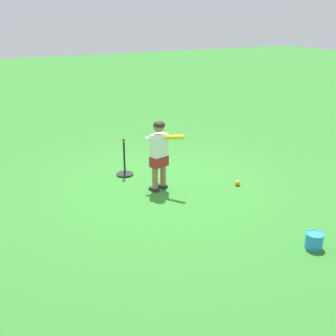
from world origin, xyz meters
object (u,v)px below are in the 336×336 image
at_px(child_batter, 159,149).
at_px(toy_bucket, 314,240).
at_px(batting_tee, 125,169).
at_px(play_ball_far_right, 238,183).

xyz_separation_m(child_batter, toy_bucket, (-0.84, 2.36, -0.55)).
bearing_deg(toy_bucket, batting_tee, -70.90).
height_order(child_batter, batting_tee, child_batter).
height_order(batting_tee, toy_bucket, batting_tee).
relative_size(child_batter, batting_tee, 1.74).
bearing_deg(batting_tee, child_batter, 107.40).
bearing_deg(child_batter, toy_bucket, 109.67).
distance_m(batting_tee, toy_bucket, 3.35).
relative_size(play_ball_far_right, batting_tee, 0.14).
bearing_deg(child_batter, batting_tee, -72.60).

